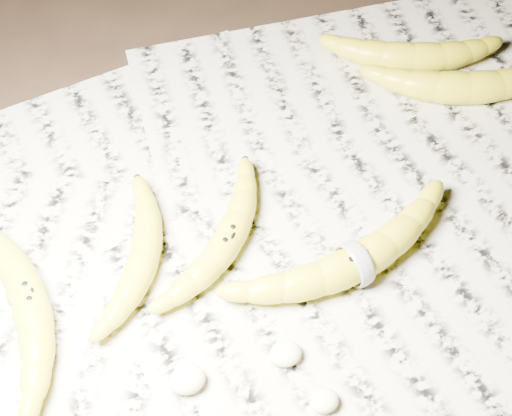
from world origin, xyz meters
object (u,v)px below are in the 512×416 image
object	(u,v)px
banana_upper_a	(468,86)
banana_upper_b	(413,56)
banana_left_a	(28,299)
banana_taped	(356,262)
banana_left_b	(144,255)
banana_center	(227,239)

from	to	relation	value
banana_upper_a	banana_upper_b	bearing A→B (deg)	136.31
banana_left_a	banana_taped	xyz separation A→B (m)	(0.32, -0.06, 0.00)
banana_left_b	banana_center	bearing A→B (deg)	-70.24
banana_center	banana_left_a	bearing A→B (deg)	135.77
banana_center	banana_left_b	bearing A→B (deg)	127.96
banana_taped	banana_center	bearing A→B (deg)	137.62
banana_left_a	banana_left_b	distance (m)	0.12
banana_left_b	banana_left_a	bearing A→B (deg)	123.26
banana_left_a	banana_left_b	bearing A→B (deg)	-88.98
banana_left_a	banana_center	xyz separation A→B (m)	(0.21, 0.01, -0.00)
banana_center	banana_taped	xyz separation A→B (m)	(0.12, -0.07, 0.00)
banana_left_b	banana_upper_a	bearing A→B (deg)	-50.10
banana_left_a	banana_upper_b	bearing A→B (deg)	-75.61
banana_taped	banana_upper_a	size ratio (longest dim) A/B	1.12
banana_upper_a	banana_upper_b	world-z (taller)	banana_upper_a
banana_left_b	banana_upper_a	size ratio (longest dim) A/B	0.78
banana_upper_a	banana_upper_b	size ratio (longest dim) A/B	1.09
banana_center	banana_taped	size ratio (longest dim) A/B	0.76
banana_center	banana_upper_a	xyz separation A→B (m)	(0.35, 0.12, 0.00)
banana_left_b	banana_upper_a	xyz separation A→B (m)	(0.43, 0.11, 0.00)
banana_left_a	banana_taped	size ratio (longest dim) A/B	0.89
banana_left_a	banana_taped	distance (m)	0.33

